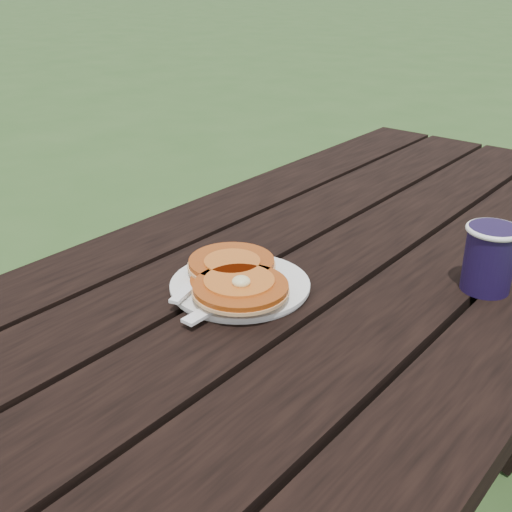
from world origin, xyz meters
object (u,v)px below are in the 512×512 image
Objects in this scene: plate at (240,286)px; pancake_stack at (236,278)px; coffee_cup at (490,255)px; picnic_table at (305,460)px.

pancake_stack is at bearing -78.41° from plate.
coffee_cup is at bearing 40.91° from pancake_stack.
picnic_table is 8.90× the size of plate.
plate is 0.02m from pancake_stack.
plate is at bearing 101.59° from pancake_stack.
plate is 0.37m from coffee_cup.
coffee_cup is at bearing 39.27° from plate.
pancake_stack reaches higher than picnic_table.
coffee_cup is (0.23, 0.12, 0.44)m from picnic_table.
picnic_table is 17.96× the size of coffee_cup.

